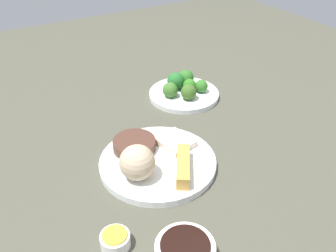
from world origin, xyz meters
The scene contains 16 objects.
tabletop centered at (0.00, 0.00, 0.01)m, with size 2.20×2.20×0.02m, color #474739.
main_plate centered at (-0.01, 0.02, 0.03)m, with size 0.26×0.26×0.02m, color white.
rice_scoop centered at (-0.04, 0.08, 0.07)m, with size 0.07×0.07×0.07m, color tan.
spring_roll centered at (-0.07, -0.01, 0.05)m, with size 0.11×0.03×0.03m, color gold.
crab_rangoon_wonton centered at (0.02, -0.05, 0.04)m, with size 0.08×0.07×0.02m, color beige.
stir_fry_heap centered at (0.05, 0.04, 0.05)m, with size 0.10×0.10×0.02m, color #4C2F24.
broccoli_plate centered at (0.23, -0.20, 0.03)m, with size 0.20×0.20×0.01m, color white.
broccoli_floret_0 centered at (0.26, -0.19, 0.06)m, with size 0.05×0.05×0.05m, color #236629.
broccoli_floret_1 centered at (0.22, -0.22, 0.05)m, with size 0.04×0.04×0.04m, color #30711F.
broccoli_floret_2 centered at (0.19, -0.19, 0.06)m, with size 0.04×0.04×0.04m, color #395D21.
broccoli_floret_3 centered at (0.22, -0.15, 0.06)m, with size 0.04×0.04×0.04m, color #3B6C29.
broccoli_floret_4 centered at (0.20, -0.25, 0.05)m, with size 0.04×0.04×0.04m, color #336F26.
broccoli_floret_5 centered at (0.26, -0.23, 0.06)m, with size 0.05×0.05×0.05m, color #2E6925.
soy_sauce_bowl_liquid centered at (-0.24, 0.09, 0.06)m, with size 0.08×0.08×0.00m, color black.
sauce_ramekin_hot_mustard centered at (-0.16, 0.18, 0.03)m, with size 0.05×0.05×0.03m, color white.
sauce_ramekin_hot_mustard_liquid centered at (-0.16, 0.18, 0.05)m, with size 0.04×0.04×0.00m, color gold.
Camera 1 is at (-0.54, 0.30, 0.54)m, focal length 37.99 mm.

